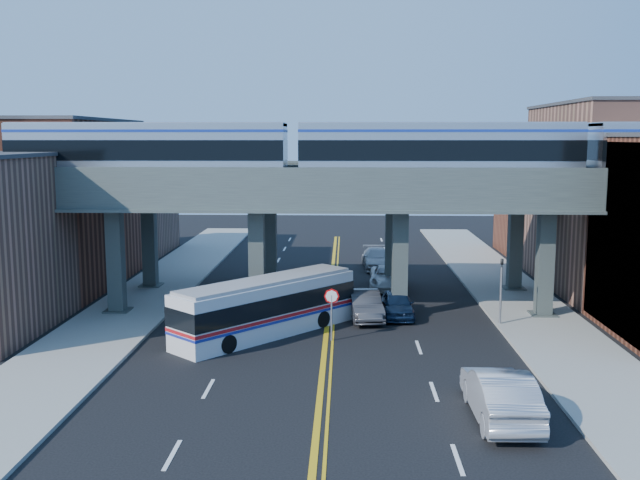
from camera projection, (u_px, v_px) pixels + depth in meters
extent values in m
plane|color=black|center=(324.00, 359.00, 32.30)|extent=(120.00, 120.00, 0.00)
cube|color=gray|center=(137.00, 304.00, 42.58)|extent=(5.00, 70.00, 0.16)
cube|color=gray|center=(525.00, 307.00, 41.77)|extent=(5.00, 70.00, 0.16)
cube|color=brown|center=(57.00, 204.00, 47.99)|extent=(8.00, 14.00, 11.00)
cube|color=#8E5C49|center=(119.00, 207.00, 61.06)|extent=(8.00, 10.00, 8.00)
cube|color=#8E5C49|center=(613.00, 198.00, 46.61)|extent=(8.00, 14.00, 12.00)
cube|color=brown|center=(555.00, 203.00, 59.68)|extent=(8.00, 10.00, 9.00)
cube|color=teal|center=(621.00, 244.00, 35.06)|extent=(0.10, 9.50, 9.50)
cube|color=#38413F|center=(116.00, 262.00, 40.20)|extent=(0.85, 0.85, 6.00)
cube|color=#38413F|center=(257.00, 263.00, 39.92)|extent=(0.85, 0.85, 6.00)
cube|color=#38413F|center=(400.00, 264.00, 39.64)|extent=(0.85, 0.85, 6.00)
cube|color=#38413F|center=(545.00, 265.00, 39.35)|extent=(0.85, 0.85, 6.00)
cube|color=#414B46|center=(328.00, 197.00, 39.25)|extent=(52.00, 3.60, 1.40)
cube|color=#38413F|center=(150.00, 244.00, 47.13)|extent=(0.85, 0.85, 6.00)
cube|color=#38413F|center=(270.00, 244.00, 46.84)|extent=(0.85, 0.85, 6.00)
cube|color=#38413F|center=(392.00, 245.00, 46.56)|extent=(0.85, 0.85, 6.00)
cube|color=#38413F|center=(515.00, 245.00, 46.28)|extent=(0.85, 0.85, 6.00)
cube|color=#414B46|center=(331.00, 188.00, 46.17)|extent=(52.00, 3.60, 1.40)
cube|color=black|center=(65.00, 182.00, 39.65)|extent=(2.18, 2.18, 0.25)
cube|color=black|center=(237.00, 182.00, 39.31)|extent=(2.18, 2.18, 0.25)
cube|color=#B8BBC2|center=(149.00, 151.00, 39.24)|extent=(15.04, 2.87, 3.17)
cube|color=black|center=(149.00, 148.00, 39.21)|extent=(15.06, 2.93, 1.09)
cube|color=black|center=(349.00, 182.00, 39.09)|extent=(2.18, 2.18, 0.25)
cube|color=black|center=(526.00, 183.00, 38.75)|extent=(2.18, 2.18, 0.25)
cube|color=#B8BBC2|center=(438.00, 151.00, 38.67)|extent=(15.04, 2.87, 3.17)
cube|color=black|center=(438.00, 148.00, 38.65)|extent=(15.06, 2.93, 1.09)
cylinder|color=slate|center=(332.00, 318.00, 35.09)|extent=(0.09, 0.09, 2.30)
cylinder|color=red|center=(332.00, 296.00, 34.93)|extent=(0.76, 0.04, 0.76)
cylinder|color=slate|center=(501.00, 297.00, 37.68)|extent=(0.12, 0.12, 3.20)
imported|color=black|center=(502.00, 259.00, 37.38)|extent=(0.15, 0.18, 0.90)
cube|color=silver|center=(267.00, 308.00, 36.16)|extent=(8.80, 9.39, 2.74)
cube|color=black|center=(267.00, 301.00, 36.11)|extent=(8.87, 9.46, 0.93)
cube|color=#B21419|center=(267.00, 313.00, 36.20)|extent=(8.87, 9.46, 0.16)
cylinder|color=black|center=(214.00, 339.00, 33.89)|extent=(2.37, 2.26, 0.88)
cylinder|color=black|center=(308.00, 316.00, 38.40)|extent=(2.37, 2.26, 0.88)
imported|color=#10203C|center=(397.00, 304.00, 39.84)|extent=(1.72, 4.26, 1.45)
imported|color=#343336|center=(365.00, 305.00, 39.41)|extent=(2.12, 4.84, 1.55)
imported|color=silver|center=(388.00, 277.00, 47.35)|extent=(2.68, 5.36, 1.46)
imported|color=#9E9DA2|center=(377.00, 259.00, 54.47)|extent=(2.43, 5.35, 1.52)
imported|color=#AAAAAF|center=(500.00, 394.00, 25.35)|extent=(2.02, 5.58, 1.83)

